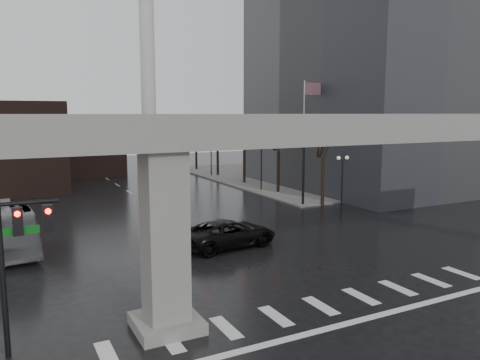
% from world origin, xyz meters
% --- Properties ---
extents(ground, '(160.00, 160.00, 0.00)m').
position_xyz_m(ground, '(0.00, 0.00, 0.00)').
color(ground, black).
rests_on(ground, ground).
extents(sidewalk_ne, '(28.00, 36.00, 0.15)m').
position_xyz_m(sidewalk_ne, '(26.00, 36.00, 0.07)').
color(sidewalk_ne, slate).
rests_on(sidewalk_ne, ground).
extents(elevated_guideway, '(48.00, 2.60, 8.70)m').
position_xyz_m(elevated_guideway, '(1.26, 0.00, 6.88)').
color(elevated_guideway, gray).
rests_on(elevated_guideway, ground).
extents(office_tower, '(22.00, 26.00, 42.00)m').
position_xyz_m(office_tower, '(28.00, 26.00, 21.00)').
color(office_tower, '#59595E').
rests_on(office_tower, ground).
extents(building_far_mid, '(10.00, 10.00, 8.00)m').
position_xyz_m(building_far_mid, '(-2.00, 52.00, 4.00)').
color(building_far_mid, black).
rests_on(building_far_mid, ground).
extents(smokestack, '(3.60, 3.60, 30.00)m').
position_xyz_m(smokestack, '(6.00, 46.00, 13.35)').
color(smokestack, silver).
rests_on(smokestack, ground).
extents(signal_mast_arm, '(12.12, 0.43, 8.00)m').
position_xyz_m(signal_mast_arm, '(8.99, 18.80, 5.83)').
color(signal_mast_arm, black).
rests_on(signal_mast_arm, ground).
extents(signal_left_pole, '(2.30, 0.30, 6.00)m').
position_xyz_m(signal_left_pole, '(-12.25, 0.50, 4.07)').
color(signal_left_pole, black).
rests_on(signal_left_pole, ground).
extents(flagpole_assembly, '(2.06, 0.12, 12.00)m').
position_xyz_m(flagpole_assembly, '(15.29, 22.00, 7.53)').
color(flagpole_assembly, silver).
rests_on(flagpole_assembly, ground).
extents(lamp_right_0, '(1.22, 0.32, 5.11)m').
position_xyz_m(lamp_right_0, '(13.50, 14.00, 3.47)').
color(lamp_right_0, black).
rests_on(lamp_right_0, ground).
extents(lamp_right_1, '(1.22, 0.32, 5.11)m').
position_xyz_m(lamp_right_1, '(13.50, 28.00, 3.47)').
color(lamp_right_1, black).
rests_on(lamp_right_1, ground).
extents(lamp_right_2, '(1.22, 0.32, 5.11)m').
position_xyz_m(lamp_right_2, '(13.50, 42.00, 3.47)').
color(lamp_right_2, black).
rests_on(lamp_right_2, ground).
extents(tree_right_0, '(1.09, 1.58, 7.50)m').
position_xyz_m(tree_right_0, '(14.53, 18.02, 2.79)').
color(tree_right_0, black).
rests_on(tree_right_0, ground).
extents(tree_right_1, '(1.09, 1.61, 7.67)m').
position_xyz_m(tree_right_1, '(14.53, 26.02, 2.85)').
color(tree_right_1, black).
rests_on(tree_right_1, ground).
extents(tree_right_2, '(1.10, 1.63, 7.85)m').
position_xyz_m(tree_right_2, '(14.53, 34.02, 2.91)').
color(tree_right_2, black).
rests_on(tree_right_2, ground).
extents(tree_right_3, '(1.11, 1.66, 8.02)m').
position_xyz_m(tree_right_3, '(14.53, 42.02, 2.98)').
color(tree_right_3, black).
rests_on(tree_right_3, ground).
extents(tree_right_4, '(1.12, 1.69, 8.19)m').
position_xyz_m(tree_right_4, '(14.53, 50.02, 3.04)').
color(tree_right_4, black).
rests_on(tree_right_4, ground).
extents(pickup_truck, '(6.82, 3.74, 1.81)m').
position_xyz_m(pickup_truck, '(0.46, 9.53, 0.91)').
color(pickup_truck, black).
rests_on(pickup_truck, ground).
extents(far_car, '(2.46, 4.89, 1.60)m').
position_xyz_m(far_car, '(0.70, 23.80, 0.80)').
color(far_car, black).
rests_on(far_car, ground).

